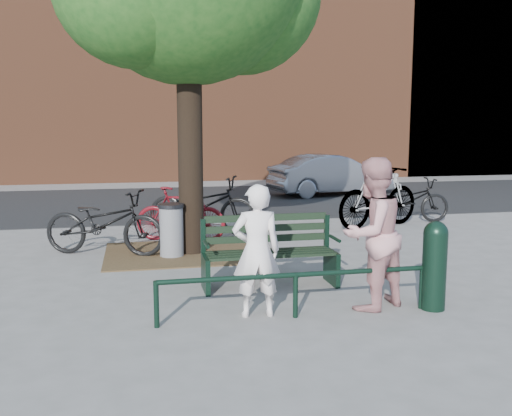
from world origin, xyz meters
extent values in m
plane|color=gray|center=(0.00, 0.00, 0.00)|extent=(90.00, 90.00, 0.00)
cube|color=brown|center=(-1.00, 2.20, 0.01)|extent=(2.40, 2.00, 0.02)
cube|color=black|center=(0.00, 8.50, 0.01)|extent=(40.00, 7.00, 0.01)
cube|color=brown|center=(0.00, 16.00, 6.00)|extent=(45.00, 4.00, 12.00)
cube|color=brown|center=(14.00, 16.00, 7.00)|extent=(10.00, 4.00, 14.00)
cube|color=black|center=(-0.84, 0.00, 0.23)|extent=(0.06, 0.52, 0.45)
cube|color=black|center=(-0.84, 0.23, 0.67)|extent=(0.06, 0.06, 0.44)
cylinder|color=black|center=(-0.84, -0.10, 0.63)|extent=(0.04, 0.36, 0.04)
cube|color=black|center=(0.84, 0.00, 0.23)|extent=(0.06, 0.52, 0.45)
cube|color=black|center=(0.84, 0.23, 0.67)|extent=(0.06, 0.06, 0.44)
cylinder|color=black|center=(0.84, -0.10, 0.63)|extent=(0.04, 0.36, 0.04)
cube|color=black|center=(0.00, 0.00, 0.45)|extent=(1.64, 0.46, 0.04)
cube|color=black|center=(0.00, 0.23, 0.74)|extent=(1.64, 0.03, 0.47)
cylinder|color=black|center=(-1.50, -1.20, 0.25)|extent=(0.06, 0.06, 0.50)
cylinder|color=black|center=(0.00, -1.20, 0.25)|extent=(0.06, 0.06, 0.50)
cylinder|color=black|center=(1.50, -1.20, 0.25)|extent=(0.06, 0.06, 0.50)
cylinder|color=black|center=(0.00, -1.20, 0.48)|extent=(3.00, 0.06, 0.06)
cylinder|color=black|center=(-0.80, 2.20, 1.90)|extent=(0.40, 0.40, 3.80)
imported|color=white|center=(-0.40, -1.05, 0.73)|extent=(0.55, 0.38, 1.47)
imported|color=#CB8C8C|center=(0.94, -1.05, 0.87)|extent=(1.05, 0.97, 1.74)
cylinder|color=black|center=(1.62, -1.25, 0.44)|extent=(0.27, 0.27, 0.89)
sphere|color=black|center=(1.62, -1.25, 0.89)|extent=(0.27, 0.27, 0.27)
cylinder|color=gray|center=(-1.14, 2.00, 0.40)|extent=(0.38, 0.38, 0.80)
cylinder|color=black|center=(-1.14, 2.00, 0.82)|extent=(0.42, 0.42, 0.06)
imported|color=black|center=(-2.19, 2.35, 0.53)|extent=(2.13, 1.40, 1.06)
imported|color=#5B0D14|center=(-0.90, 3.21, 0.49)|extent=(1.71, 0.98, 0.99)
imported|color=black|center=(-0.43, 3.82, 0.56)|extent=(2.26, 1.51, 1.12)
imported|color=gray|center=(3.17, 3.76, 0.64)|extent=(2.21, 1.32, 1.28)
imported|color=black|center=(4.02, 4.17, 0.48)|extent=(1.88, 0.79, 0.96)
imported|color=gray|center=(4.03, 9.07, 0.61)|extent=(3.86, 1.92, 1.21)
camera|label=1|loc=(-1.67, -6.99, 2.10)|focal=40.00mm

